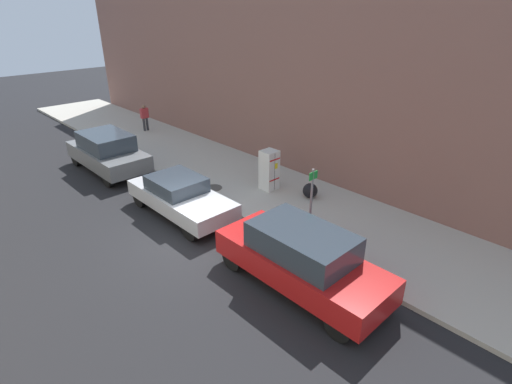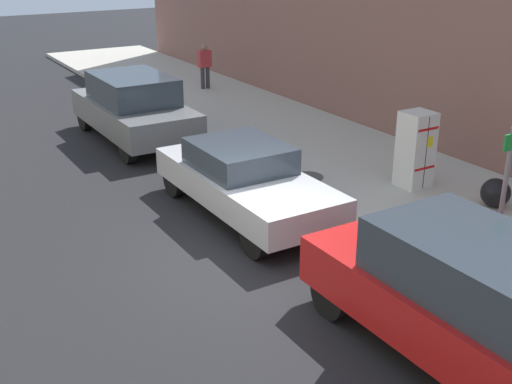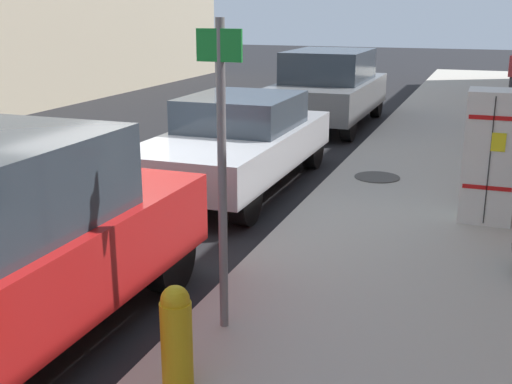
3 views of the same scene
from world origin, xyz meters
The scene contains 10 objects.
ground_plane centered at (0.00, 0.00, 0.00)m, with size 80.00×80.00×0.00m, color black.
sidewalk_slab centered at (-4.43, 0.00, 0.07)m, with size 4.55×44.00×0.15m, color #B2ADA0.
discarded_refrigerator centered at (-4.50, -0.88, 0.95)m, with size 0.62×0.61×1.62m.
manhole_cover centered at (-2.89, -2.46, 0.15)m, with size 0.70×0.70×0.02m, color #47443F.
street_sign_post centered at (-2.53, 2.84, 1.54)m, with size 0.36×0.07×2.49m.
trash_bag centered at (-5.06, 0.80, 0.43)m, with size 0.58×0.58×0.58m, color black.
pedestrian_walking_far centered at (-5.05, -11.65, 1.01)m, with size 0.44×0.22×1.53m.
parked_suv_gray centered at (-0.85, -7.52, 0.91)m, with size 1.98×4.60×1.76m.
parked_sedan_silver centered at (-0.85, -1.74, 0.74)m, with size 1.80×4.49×1.41m.
parked_suv_red centered at (-0.85, 3.93, 0.91)m, with size 1.86×4.89×1.76m.
Camera 2 is at (4.99, 8.32, 5.08)m, focal length 45.00 mm.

